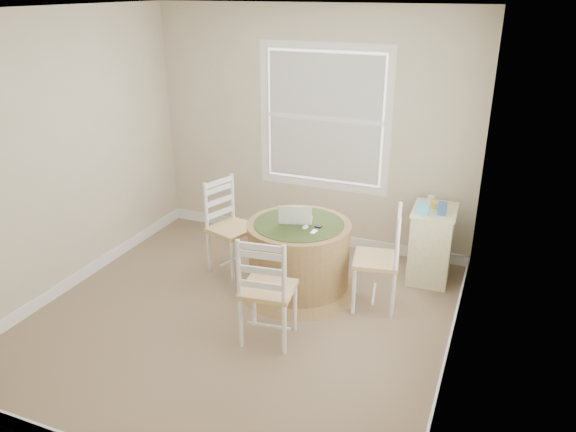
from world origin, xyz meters
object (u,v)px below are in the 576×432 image
at_px(round_table, 299,254).
at_px(laptop, 296,219).
at_px(corner_chest, 431,244).
at_px(chair_near, 268,289).
at_px(chair_right, 376,259).
at_px(chair_left, 232,228).

distance_m(round_table, laptop, 0.35).
xyz_separation_m(round_table, corner_chest, (1.13, 0.73, -0.01)).
height_order(round_table, chair_near, chair_near).
bearing_deg(corner_chest, chair_right, -119.91).
relative_size(chair_near, chair_right, 1.00).
xyz_separation_m(chair_left, corner_chest, (1.90, 0.61, -0.10)).
bearing_deg(round_table, chair_near, -79.38).
distance_m(round_table, chair_right, 0.76).
height_order(chair_near, laptop, chair_near).
relative_size(chair_near, corner_chest, 1.28).
bearing_deg(chair_near, round_table, -93.00).
xyz_separation_m(round_table, laptop, (-0.04, 0.03, 0.34)).
distance_m(round_table, chair_near, 0.87).
height_order(round_table, chair_left, chair_left).
height_order(round_table, chair_right, chair_right).
bearing_deg(chair_near, corner_chest, -131.23).
height_order(laptop, corner_chest, laptop).
bearing_deg(chair_left, laptop, -79.08).
distance_m(chair_right, laptop, 0.83).
xyz_separation_m(laptop, corner_chest, (1.18, 0.70, -0.35)).
xyz_separation_m(chair_left, chair_near, (0.83, -0.98, 0.00)).
distance_m(round_table, chair_left, 0.78).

